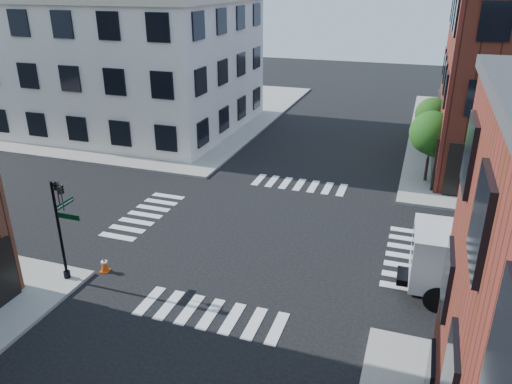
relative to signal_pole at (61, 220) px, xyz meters
name	(u,v)px	position (x,y,z in m)	size (l,w,h in m)	color
ground	(266,234)	(6.72, 6.68, -2.86)	(120.00, 120.00, 0.00)	black
sidewalk_nw	(130,108)	(-14.28, 27.68, -2.78)	(30.00, 30.00, 0.15)	gray
building_nw	(113,61)	(-12.28, 22.68, 2.64)	(22.00, 16.00, 11.00)	silver
tree_near	(432,135)	(14.28, 16.65, 0.30)	(2.69, 2.69, 4.49)	black
tree_far	(433,116)	(14.28, 22.65, 0.02)	(2.43, 2.43, 4.07)	black
signal_pole	(61,220)	(0.00, 0.00, 0.00)	(1.29, 1.24, 4.60)	black
traffic_cone	(104,264)	(1.02, 1.02, -2.51)	(0.45, 0.45, 0.72)	#CB4409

